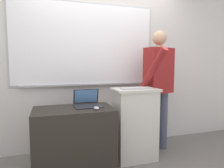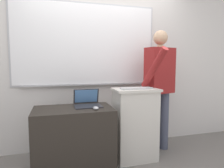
{
  "view_description": "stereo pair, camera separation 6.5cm",
  "coord_description": "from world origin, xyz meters",
  "px_view_note": "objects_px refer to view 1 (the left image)",
  "views": [
    {
      "loc": [
        -0.72,
        -1.84,
        1.26
      ],
      "look_at": [
        0.0,
        0.5,
        1.02
      ],
      "focal_mm": 32.0,
      "sensor_mm": 36.0,
      "label": 1
    },
    {
      "loc": [
        -0.66,
        -1.86,
        1.26
      ],
      "look_at": [
        0.0,
        0.5,
        1.02
      ],
      "focal_mm": 32.0,
      "sensor_mm": 36.0,
      "label": 2
    }
  ],
  "objects_px": {
    "side_desk": "(74,140)",
    "lectern_podium": "(135,124)",
    "computer_mouse_by_laptop": "(96,108)",
    "person_presenter": "(159,82)",
    "laptop": "(87,101)",
    "wireless_keyboard": "(136,88)"
  },
  "relations": [
    {
      "from": "side_desk",
      "to": "person_presenter",
      "type": "distance_m",
      "value": 1.41
    },
    {
      "from": "lectern_podium",
      "to": "computer_mouse_by_laptop",
      "type": "relative_size",
      "value": 9.47
    },
    {
      "from": "side_desk",
      "to": "person_presenter",
      "type": "relative_size",
      "value": 0.52
    },
    {
      "from": "side_desk",
      "to": "computer_mouse_by_laptop",
      "type": "height_order",
      "value": "computer_mouse_by_laptop"
    },
    {
      "from": "wireless_keyboard",
      "to": "person_presenter",
      "type": "bearing_deg",
      "value": 24.58
    },
    {
      "from": "person_presenter",
      "to": "laptop",
      "type": "bearing_deg",
      "value": 172.34
    },
    {
      "from": "laptop",
      "to": "wireless_keyboard",
      "type": "relative_size",
      "value": 0.78
    },
    {
      "from": "side_desk",
      "to": "computer_mouse_by_laptop",
      "type": "xyz_separation_m",
      "value": [
        0.24,
        -0.14,
        0.4
      ]
    },
    {
      "from": "laptop",
      "to": "computer_mouse_by_laptop",
      "type": "relative_size",
      "value": 3.19
    },
    {
      "from": "wireless_keyboard",
      "to": "computer_mouse_by_laptop",
      "type": "relative_size",
      "value": 4.07
    },
    {
      "from": "side_desk",
      "to": "lectern_podium",
      "type": "bearing_deg",
      "value": 6.88
    },
    {
      "from": "side_desk",
      "to": "person_presenter",
      "type": "bearing_deg",
      "value": 11.36
    },
    {
      "from": "person_presenter",
      "to": "wireless_keyboard",
      "type": "relative_size",
      "value": 4.26
    },
    {
      "from": "lectern_podium",
      "to": "computer_mouse_by_laptop",
      "type": "xyz_separation_m",
      "value": [
        -0.57,
        -0.24,
        0.3
      ]
    },
    {
      "from": "person_presenter",
      "to": "wireless_keyboard",
      "type": "distance_m",
      "value": 0.49
    },
    {
      "from": "side_desk",
      "to": "wireless_keyboard",
      "type": "height_order",
      "value": "wireless_keyboard"
    },
    {
      "from": "side_desk",
      "to": "laptop",
      "type": "xyz_separation_m",
      "value": [
        0.18,
        0.1,
        0.43
      ]
    },
    {
      "from": "person_presenter",
      "to": "computer_mouse_by_laptop",
      "type": "xyz_separation_m",
      "value": [
        -1.01,
        -0.39,
        -0.23
      ]
    },
    {
      "from": "lectern_podium",
      "to": "person_presenter",
      "type": "height_order",
      "value": "person_presenter"
    },
    {
      "from": "lectern_podium",
      "to": "wireless_keyboard",
      "type": "bearing_deg",
      "value": -99.72
    },
    {
      "from": "person_presenter",
      "to": "computer_mouse_by_laptop",
      "type": "height_order",
      "value": "person_presenter"
    },
    {
      "from": "lectern_podium",
      "to": "side_desk",
      "type": "height_order",
      "value": "lectern_podium"
    }
  ]
}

